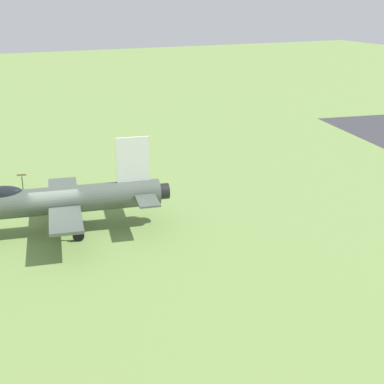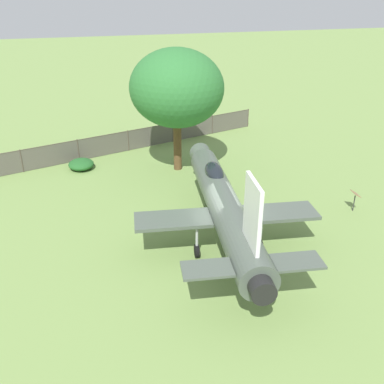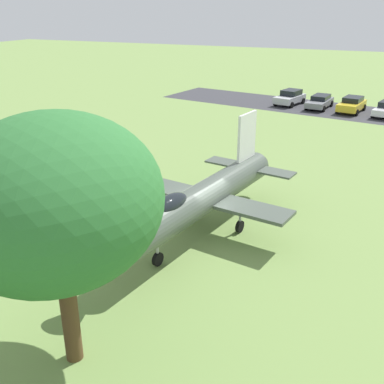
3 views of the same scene
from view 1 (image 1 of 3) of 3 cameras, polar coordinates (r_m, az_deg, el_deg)
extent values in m
plane|color=#75934C|center=(30.15, -14.29, -4.16)|extent=(200.00, 200.00, 0.00)
cylinder|color=#4C564C|center=(29.46, -14.60, -0.92)|extent=(3.44, 11.59, 1.48)
cylinder|color=black|center=(29.95, -3.08, 0.08)|extent=(0.98, 0.74, 0.89)
ellipsoid|color=black|center=(29.41, -19.62, -0.19)|extent=(1.26, 2.32, 0.84)
cube|color=white|center=(29.07, -6.31, 3.47)|extent=(0.45, 1.80, 2.47)
cube|color=#4C564C|center=(27.27, -13.30, -2.96)|extent=(3.60, 2.18, 0.16)
cube|color=#4C564C|center=(31.80, -13.58, 0.39)|extent=(3.60, 2.18, 0.16)
cube|color=#4C564C|center=(28.19, -4.75, -0.95)|extent=(1.96, 1.39, 0.10)
cube|color=#4C564C|center=(31.24, -5.79, 1.16)|extent=(1.96, 1.39, 0.10)
cylinder|color=#A5A8AD|center=(28.44, -12.10, -3.31)|extent=(0.12, 0.12, 1.38)
cylinder|color=black|center=(28.71, -12.00, -4.58)|extent=(0.28, 0.62, 0.60)
cylinder|color=#A5A8AD|center=(31.11, -12.38, -1.25)|extent=(0.12, 0.12, 1.38)
cylinder|color=black|center=(31.36, -12.28, -2.42)|extent=(0.28, 0.62, 0.60)
cylinder|color=#333333|center=(37.12, -17.61, 0.91)|extent=(0.06, 0.06, 0.90)
cube|color=olive|center=(36.95, -17.70, 1.75)|extent=(0.52, 0.67, 0.25)
camera|label=2|loc=(28.78, 20.89, 16.31)|focal=39.78mm
camera|label=3|loc=(24.40, -59.58, 5.84)|focal=42.88mm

